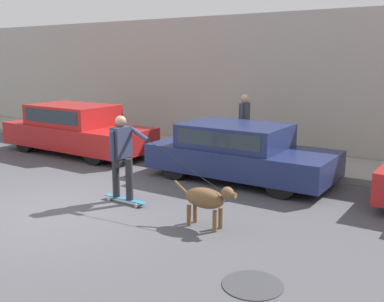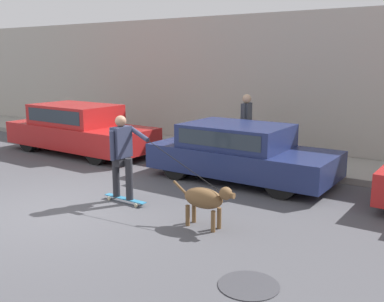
# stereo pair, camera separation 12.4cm
# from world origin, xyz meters

# --- Properties ---
(ground_plane) EXTENTS (36.00, 36.00, 0.00)m
(ground_plane) POSITION_xyz_m (0.00, 0.00, 0.00)
(ground_plane) COLOR #47474C
(back_wall) EXTENTS (32.00, 0.30, 3.86)m
(back_wall) POSITION_xyz_m (0.00, 6.88, 1.93)
(back_wall) COLOR #ADA89E
(back_wall) RESTS_ON ground_plane
(sidewalk_curb) EXTENTS (30.00, 2.07, 0.15)m
(sidewalk_curb) POSITION_xyz_m (0.00, 5.67, 0.07)
(sidewalk_curb) COLOR gray
(sidewalk_curb) RESTS_ON ground_plane
(parked_car_0) EXTENTS (4.54, 1.78, 1.37)m
(parked_car_0) POSITION_xyz_m (-3.44, 3.68, 0.66)
(parked_car_0) COLOR black
(parked_car_0) RESTS_ON ground_plane
(parked_car_1) EXTENTS (4.04, 1.77, 1.24)m
(parked_car_1) POSITION_xyz_m (1.70, 3.68, 0.61)
(parked_car_1) COLOR black
(parked_car_1) RESTS_ON ground_plane
(dog) EXTENTS (1.14, 0.33, 0.73)m
(dog) POSITION_xyz_m (2.61, 0.83, 0.47)
(dog) COLOR brown
(dog) RESTS_ON ground_plane
(skateboarder) EXTENTS (2.77, 0.55, 1.63)m
(skateboarder) POSITION_xyz_m (0.66, 1.04, 0.93)
(skateboarder) COLOR beige
(skateboarder) RESTS_ON ground_plane
(pedestrian_with_bag) EXTENTS (0.23, 0.63, 1.62)m
(pedestrian_with_bag) POSITION_xyz_m (1.04, 5.18, 1.05)
(pedestrian_with_bag) COLOR brown
(pedestrian_with_bag) RESTS_ON sidewalk_curb
(manhole_cover) EXTENTS (0.73, 0.73, 0.01)m
(manhole_cover) POSITION_xyz_m (4.05, -0.45, 0.01)
(manhole_cover) COLOR #38383D
(manhole_cover) RESTS_ON ground_plane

